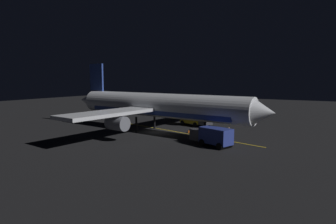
{
  "coord_description": "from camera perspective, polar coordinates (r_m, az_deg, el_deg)",
  "views": [
    {
      "loc": [
        39.47,
        24.94,
        8.81
      ],
      "look_at": [
        0.0,
        2.0,
        3.5
      ],
      "focal_mm": 30.34,
      "sensor_mm": 36.0,
      "label": 1
    }
  ],
  "objects": [
    {
      "name": "traffic_cone_near_right",
      "position": [
        49.33,
        12.07,
        -3.51
      ],
      "size": [
        0.5,
        0.5,
        0.55
      ],
      "color": "#EA590F",
      "rests_on": "ground_plane"
    },
    {
      "name": "traffic_cone_near_left",
      "position": [
        47.0,
        4.17,
        -3.88
      ],
      "size": [
        0.5,
        0.5,
        0.55
      ],
      "color": "#EA590F",
      "rests_on": "ground_plane"
    },
    {
      "name": "baggage_truck",
      "position": [
        38.06,
        8.89,
        -4.86
      ],
      "size": [
        4.02,
        6.37,
        2.49
      ],
      "color": "navy",
      "rests_on": "ground_plane"
    },
    {
      "name": "ground_crew_worker",
      "position": [
        42.99,
        12.11,
        -4.14
      ],
      "size": [
        0.4,
        0.4,
        1.74
      ],
      "color": "black",
      "rests_on": "ground_plane"
    },
    {
      "name": "ground_plane",
      "position": [
        47.53,
        -2.09,
        -4.17
      ],
      "size": [
        180.0,
        180.0,
        0.2
      ],
      "primitive_type": "cube",
      "color": "black"
    },
    {
      "name": "apron_guide_stripe",
      "position": [
        46.82,
        3.03,
        -4.22
      ],
      "size": [
        7.32,
        27.83,
        0.01
      ],
      "primitive_type": "cube",
      "rotation": [
        0.0,
        0.0,
        -0.25
      ],
      "color": "gold",
      "rests_on": "ground_plane"
    },
    {
      "name": "catering_truck",
      "position": [
        53.9,
        5.45,
        -1.53
      ],
      "size": [
        3.83,
        6.75,
        2.22
      ],
      "color": "gold",
      "rests_on": "ground_plane"
    },
    {
      "name": "airliner",
      "position": [
        47.29,
        -2.69,
        1.22
      ],
      "size": [
        33.84,
        39.64,
        11.76
      ],
      "color": "white",
      "rests_on": "ground_plane"
    }
  ]
}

